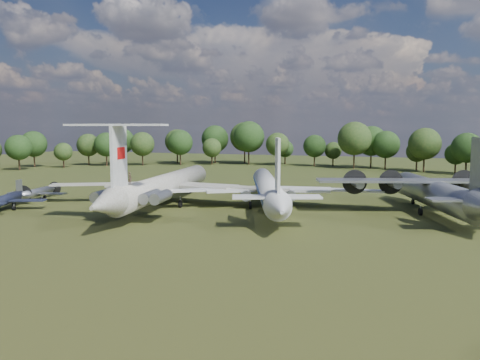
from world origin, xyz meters
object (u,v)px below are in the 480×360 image
(small_prop_west, at_px, (5,202))
(person_on_il62, at_px, (130,178))
(an12_transport, at_px, (435,197))
(tu104_jet, at_px, (268,193))
(small_prop_northwest, at_px, (36,195))
(il62_airliner, at_px, (166,190))

(small_prop_west, relative_size, person_on_il62, 9.77)
(small_prop_west, height_order, person_on_il62, person_on_il62)
(an12_transport, height_order, person_on_il62, person_on_il62)
(tu104_jet, bearing_deg, an12_transport, -13.22)
(an12_transport, bearing_deg, person_on_il62, -170.93)
(small_prop_northwest, distance_m, person_on_il62, 29.17)
(small_prop_northwest, bearing_deg, an12_transport, -3.27)
(small_prop_west, bearing_deg, il62_airliner, 8.38)
(il62_airliner, relative_size, small_prop_northwest, 3.67)
(person_on_il62, bearing_deg, small_prop_west, 9.29)
(il62_airliner, bearing_deg, person_on_il62, -90.00)
(person_on_il62, bearing_deg, il62_airliner, -67.75)
(tu104_jet, xyz_separation_m, an12_transport, (25.04, 2.83, 0.09))
(il62_airliner, distance_m, an12_transport, 42.32)
(il62_airliner, distance_m, tu104_jet, 17.13)
(il62_airliner, height_order, small_prop_west, il62_airliner)
(tu104_jet, distance_m, small_prop_west, 41.60)
(small_prop_northwest, relative_size, person_on_il62, 8.60)
(il62_airliner, xyz_separation_m, small_prop_northwest, (-24.25, -3.42, -1.55))
(an12_transport, xyz_separation_m, small_prop_northwest, (-66.19, -9.04, -1.49))
(small_prop_northwest, bearing_deg, small_prop_west, -85.56)
(il62_airliner, height_order, tu104_jet, il62_airliner)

